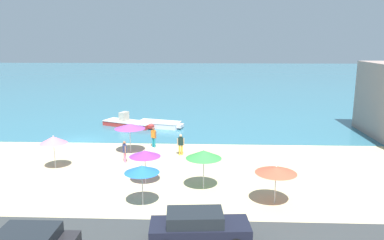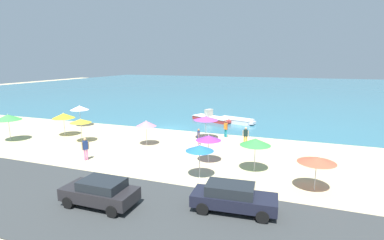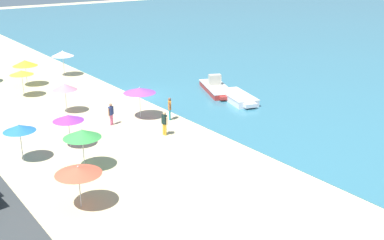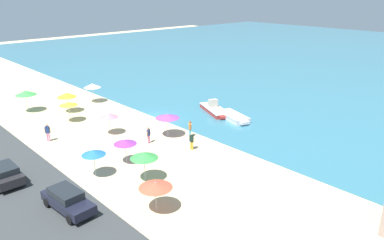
# 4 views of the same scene
# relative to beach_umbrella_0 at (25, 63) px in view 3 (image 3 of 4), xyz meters

# --- Properties ---
(ground_plane) EXTENTS (160.00, 160.00, 0.00)m
(ground_plane) POSITION_rel_beach_umbrella_0_xyz_m (9.11, 6.42, -2.15)
(ground_plane) COLOR #CDBB8D
(beach_umbrella_0) EXTENTS (2.24, 2.24, 2.48)m
(beach_umbrella_0) POSITION_rel_beach_umbrella_0_xyz_m (0.00, 0.00, 0.00)
(beach_umbrella_0) COLOR #B2B2B7
(beach_umbrella_0) RESTS_ON ground_plane
(beach_umbrella_1) EXTENTS (2.16, 2.16, 2.57)m
(beach_umbrella_1) POSITION_rel_beach_umbrella_0_xyz_m (-1.61, 4.28, 0.10)
(beach_umbrella_1) COLOR #B2B2B7
(beach_umbrella_1) RESTS_ON ground_plane
(beach_umbrella_2) EXTENTS (1.89, 1.89, 2.39)m
(beach_umbrella_2) POSITION_rel_beach_umbrella_0_xyz_m (9.72, -0.14, -0.08)
(beach_umbrella_2) COLOR #B2B2B7
(beach_umbrella_2) RESTS_ON ground_plane
(beach_umbrella_3) EXTENTS (2.26, 2.26, 2.21)m
(beach_umbrella_3) POSITION_rel_beach_umbrella_0_xyz_m (24.07, -5.35, -0.19)
(beach_umbrella_3) COLOR #B2B2B7
(beach_umbrella_3) RESTS_ON ground_plane
(beach_umbrella_5) EXTENTS (1.95, 1.95, 2.22)m
(beach_umbrella_5) POSITION_rel_beach_umbrella_0_xyz_m (16.51, -2.70, -0.19)
(beach_umbrella_5) COLOR #B2B2B7
(beach_umbrella_5) RESTS_ON ground_plane
(beach_umbrella_6) EXTENTS (2.15, 2.15, 2.49)m
(beach_umbrella_6) POSITION_rel_beach_umbrella_0_xyz_m (20.14, -3.38, 0.03)
(beach_umbrella_6) COLOR #B2B2B7
(beach_umbrella_6) RESTS_ON ground_plane
(beach_umbrella_7) EXTENTS (2.42, 2.42, 2.41)m
(beach_umbrella_7) POSITION_rel_beach_umbrella_0_xyz_m (14.23, 3.80, 0.00)
(beach_umbrella_7) COLOR #B2B2B7
(beach_umbrella_7) RESTS_ON ground_plane
(beach_umbrella_8) EXTENTS (1.99, 1.99, 2.36)m
(beach_umbrella_8) POSITION_rel_beach_umbrella_0_xyz_m (3.37, -1.40, -0.04)
(beach_umbrella_8) COLOR #B2B2B7
(beach_umbrella_8) RESTS_ON ground_plane
(beach_umbrella_9) EXTENTS (1.90, 1.90, 2.35)m
(beach_umbrella_9) POSITION_rel_beach_umbrella_0_xyz_m (16.87, -5.85, -0.07)
(beach_umbrella_9) COLOR #B2B2B7
(beach_umbrella_9) RESTS_ON ground_plane
(bather_0) EXTENTS (0.49, 0.38, 1.71)m
(bather_0) POSITION_rel_beach_umbrella_0_xyz_m (15.88, 5.35, -1.19)
(bather_0) COLOR teal
(bather_0) RESTS_ON ground_plane
(bather_1) EXTENTS (0.56, 0.28, 1.67)m
(bather_1) POSITION_rel_beach_umbrella_0_xyz_m (18.29, 3.31, -1.21)
(bather_1) COLOR gold
(bather_1) RESTS_ON ground_plane
(bather_3) EXTENTS (0.35, 0.52, 1.63)m
(bather_3) POSITION_rel_beach_umbrella_0_xyz_m (14.32, 1.34, -1.24)
(bather_3) COLOR pink
(bather_3) RESTS_ON ground_plane
(skiff_nearshore) EXTENTS (5.80, 3.77, 1.45)m
(skiff_nearshore) POSITION_rel_beach_umbrella_0_xyz_m (12.18, 12.78, -1.76)
(skiff_nearshore) COLOR #AE302B
(skiff_nearshore) RESTS_ON sea
(skiff_offshore) EXTENTS (4.94, 2.98, 0.59)m
(skiff_offshore) POSITION_rel_beach_umbrella_0_xyz_m (15.44, 12.46, -1.80)
(skiff_offshore) COLOR silver
(skiff_offshore) RESTS_ON sea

